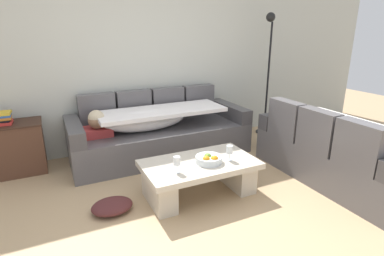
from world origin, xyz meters
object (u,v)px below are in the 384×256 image
(side_cabinet, at_px, (13,149))
(book_stack_on_cabinet, at_px, (4,118))
(floor_lamp, at_px, (268,68))
(wine_glass_near_right, at_px, (230,150))
(couch_along_wall, at_px, (158,133))
(wine_glass_near_left, at_px, (177,162))
(couch_near_window, at_px, (336,152))
(crumpled_garment, at_px, (112,206))
(coffee_table, at_px, (199,174))
(fruit_bowl, at_px, (209,159))

(side_cabinet, height_order, book_stack_on_cabinet, book_stack_on_cabinet)
(side_cabinet, distance_m, book_stack_on_cabinet, 0.39)
(floor_lamp, bearing_deg, wine_glass_near_right, -138.28)
(couch_along_wall, height_order, wine_glass_near_left, couch_along_wall)
(wine_glass_near_right, distance_m, book_stack_on_cabinet, 2.66)
(couch_near_window, xyz_separation_m, side_cabinet, (-3.44, 1.80, -0.01))
(couch_near_window, xyz_separation_m, crumpled_garment, (-2.55, 0.42, -0.27))
(couch_near_window, height_order, coffee_table, couch_near_window)
(fruit_bowl, height_order, wine_glass_near_left, wine_glass_near_left)
(coffee_table, distance_m, wine_glass_near_left, 0.43)
(side_cabinet, bearing_deg, wine_glass_near_right, -36.19)
(fruit_bowl, height_order, floor_lamp, floor_lamp)
(coffee_table, relative_size, fruit_bowl, 4.29)
(couch_near_window, distance_m, side_cabinet, 3.89)
(coffee_table, distance_m, book_stack_on_cabinet, 2.39)
(couch_along_wall, height_order, wine_glass_near_right, couch_along_wall)
(fruit_bowl, height_order, book_stack_on_cabinet, book_stack_on_cabinet)
(coffee_table, bearing_deg, side_cabinet, 141.41)
(coffee_table, bearing_deg, floor_lamp, 34.86)
(wine_glass_near_right, distance_m, floor_lamp, 2.23)
(couch_along_wall, xyz_separation_m, book_stack_on_cabinet, (-1.81, 0.23, 0.38))
(couch_near_window, xyz_separation_m, book_stack_on_cabinet, (-3.47, 1.80, 0.38))
(crumpled_garment, bearing_deg, book_stack_on_cabinet, 123.49)
(couch_along_wall, distance_m, side_cabinet, 1.80)
(wine_glass_near_right, bearing_deg, fruit_bowl, 171.37)
(fruit_bowl, xyz_separation_m, side_cabinet, (-1.89, 1.52, -0.10))
(fruit_bowl, xyz_separation_m, book_stack_on_cabinet, (-1.92, 1.52, 0.29))
(wine_glass_near_right, height_order, book_stack_on_cabinet, book_stack_on_cabinet)
(wine_glass_near_left, bearing_deg, couch_near_window, -6.47)
(floor_lamp, bearing_deg, crumpled_garment, -155.95)
(couch_along_wall, bearing_deg, crumpled_garment, -127.49)
(coffee_table, height_order, side_cabinet, side_cabinet)
(couch_near_window, height_order, book_stack_on_cabinet, couch_near_window)
(couch_near_window, bearing_deg, floor_lamp, -9.36)
(coffee_table, height_order, crumpled_garment, coffee_table)
(couch_near_window, xyz_separation_m, fruit_bowl, (-1.55, 0.29, 0.09))
(book_stack_on_cabinet, relative_size, floor_lamp, 0.12)
(couch_along_wall, distance_m, wine_glass_near_left, 1.40)
(wine_glass_near_right, distance_m, crumpled_garment, 1.31)
(coffee_table, height_order, fruit_bowl, fruit_bowl)
(wine_glass_near_left, relative_size, crumpled_garment, 0.42)
(coffee_table, relative_size, floor_lamp, 0.62)
(couch_along_wall, relative_size, coffee_table, 2.02)
(wine_glass_near_left, bearing_deg, couch_along_wall, 78.37)
(couch_near_window, relative_size, crumpled_garment, 4.67)
(couch_along_wall, xyz_separation_m, couch_near_window, (1.66, -1.58, 0.01))
(coffee_table, height_order, wine_glass_near_left, wine_glass_near_left)
(couch_near_window, distance_m, coffee_table, 1.67)
(couch_along_wall, relative_size, fruit_bowl, 8.65)
(couch_along_wall, relative_size, book_stack_on_cabinet, 10.69)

